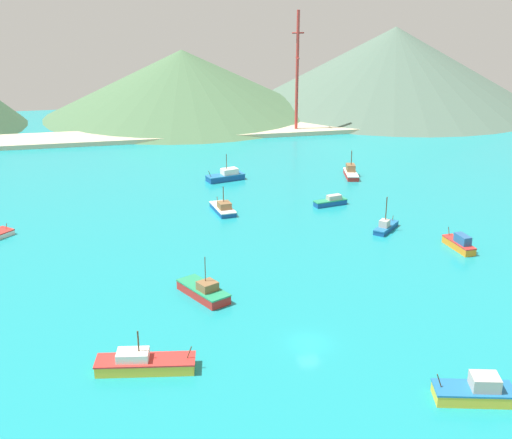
# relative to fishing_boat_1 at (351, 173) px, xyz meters

# --- Properties ---
(ground) EXTENTS (260.00, 280.00, 0.50)m
(ground) POSITION_rel_fishing_boat_1_xyz_m (-30.25, -37.91, -1.20)
(ground) COLOR teal
(fishing_boat_1) EXTENTS (4.08, 8.29, 6.01)m
(fishing_boat_1) POSITION_rel_fishing_boat_1_xyz_m (0.00, 0.00, 0.00)
(fishing_boat_1) COLOR red
(fishing_boat_1) RESTS_ON ground
(fishing_boat_2) EXTENTS (11.43, 4.89, 4.93)m
(fishing_boat_2) POSITION_rel_fishing_boat_1_xyz_m (-49.96, -69.52, -0.06)
(fishing_boat_2) COLOR gold
(fishing_boat_2) RESTS_ON ground
(fishing_boat_5) EXTENTS (6.35, 6.40, 6.28)m
(fishing_boat_5) POSITION_rel_fishing_boat_1_xyz_m (-6.01, -33.90, -0.23)
(fishing_boat_5) COLOR #14478C
(fishing_boat_5) RESTS_ON ground
(fishing_boat_6) EXTENTS (8.92, 5.12, 5.88)m
(fishing_boat_6) POSITION_rel_fishing_boat_1_xyz_m (-27.86, 3.31, 0.02)
(fishing_boat_6) COLOR #14478C
(fishing_boat_6) RESTS_ON ground
(fishing_boat_7) EXTENTS (8.73, 5.19, 2.99)m
(fishing_boat_7) POSITION_rel_fishing_boat_1_xyz_m (-16.76, -82.55, 0.09)
(fishing_boat_7) COLOR gold
(fishing_boat_7) RESTS_ON ground
(fishing_boat_8) EXTENTS (6.81, 9.37, 6.12)m
(fishing_boat_8) POSITION_rel_fishing_boat_1_xyz_m (-40.84, -52.79, -0.05)
(fishing_boat_8) COLOR red
(fishing_boat_8) RESTS_ON ground
(fishing_boat_9) EXTENTS (6.93, 3.23, 2.01)m
(fishing_boat_9) POSITION_rel_fishing_boat_1_xyz_m (-10.86, -18.39, -0.18)
(fishing_boat_9) COLOR #14478C
(fishing_boat_9) RESTS_ON ground
(fishing_boat_10) EXTENTS (4.03, 8.42, 5.12)m
(fishing_boat_10) POSITION_rel_fishing_boat_1_xyz_m (-32.18, -17.90, -0.19)
(fishing_boat_10) COLOR #14478C
(fishing_boat_10) RESTS_ON ground
(fishing_boat_13) EXTENTS (2.48, 7.18, 2.75)m
(fishing_boat_13) POSITION_rel_fishing_boat_1_xyz_m (2.26, -44.65, 0.07)
(fishing_boat_13) COLOR orange
(fishing_boat_13) RESTS_ON ground
(beach_strip) EXTENTS (247.00, 15.14, 1.20)m
(beach_strip) POSITION_rel_fishing_boat_1_xyz_m (-30.25, 50.56, -0.35)
(beach_strip) COLOR #C6B793
(beach_strip) RESTS_ON ground
(hill_central) EXTENTS (91.18, 91.18, 21.03)m
(hill_central) POSITION_rel_fishing_boat_1_xyz_m (-28.09, 84.69, 9.56)
(hill_central) COLOR #476B47
(hill_central) RESTS_ON ground
(hill_east) EXTENTS (102.90, 102.90, 27.38)m
(hill_east) POSITION_rel_fishing_boat_1_xyz_m (46.08, 83.92, 12.74)
(hill_east) COLOR #4C6656
(hill_east) RESTS_ON ground
(radio_tower) EXTENTS (3.44, 2.75, 34.36)m
(radio_tower) POSITION_rel_fishing_boat_1_xyz_m (0.69, 47.93, 16.57)
(radio_tower) COLOR #B7332D
(radio_tower) RESTS_ON ground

